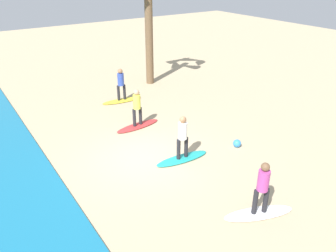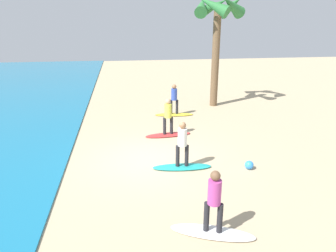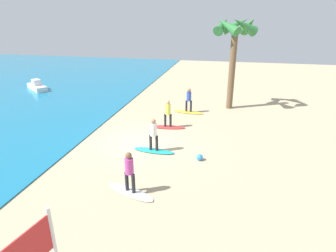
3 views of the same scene
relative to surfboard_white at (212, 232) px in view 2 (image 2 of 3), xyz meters
The scene contains 11 objects.
ground_plane 4.68m from the surfboard_white, 14.32° to the left, with size 60.00×60.00×0.00m, color tan.
surfboard_white is the anchor object (origin of this frame).
surfer_white 0.99m from the surfboard_white, 14.04° to the right, with size 0.32×0.44×1.64m.
surfboard_teal 3.64m from the surfboard_white, ahead, with size 2.10×0.56×0.09m, color teal.
surfer_teal 3.77m from the surfboard_white, ahead, with size 0.32×0.46×1.64m.
surfboard_red 6.94m from the surfboard_white, ahead, with size 2.10×0.56×0.09m, color red.
surfer_red 7.01m from the surfboard_white, ahead, with size 0.32×0.46×1.64m.
surfboard_yellow 10.06m from the surfboard_white, ahead, with size 2.10×0.56×0.09m, color yellow.
surfer_yellow 10.10m from the surfboard_white, ahead, with size 0.32×0.46×1.64m.
palm_tree 13.28m from the surfboard_white, 16.57° to the right, with size 2.88×3.03×6.44m.
beach_ball 3.94m from the surfboard_white, 35.35° to the right, with size 0.31×0.31×0.31m, color #338CE5.
Camera 2 is at (-10.69, 0.88, 5.02)m, focal length 33.21 mm.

